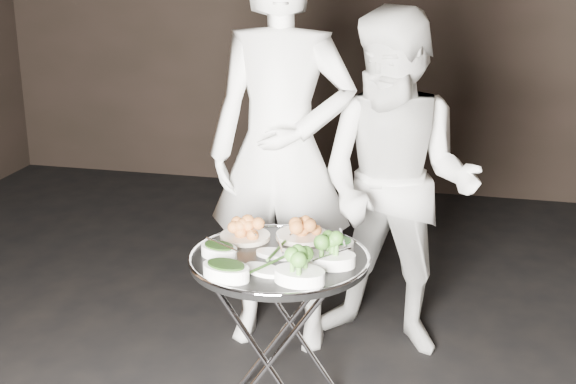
% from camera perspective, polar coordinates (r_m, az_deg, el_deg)
% --- Properties ---
extents(tray_stand, '(0.48, 0.41, 0.71)m').
position_cam_1_polar(tray_stand, '(3.31, -0.61, -9.90)').
color(tray_stand, silver).
rests_on(tray_stand, floor).
extents(serving_tray, '(0.72, 0.72, 0.04)m').
position_cam_1_polar(serving_tray, '(3.17, -0.63, -4.79)').
color(serving_tray, black).
rests_on(serving_tray, tray_stand).
extents(potato_plate_a, '(0.21, 0.21, 0.08)m').
position_cam_1_polar(potato_plate_a, '(3.34, -3.08, -2.80)').
color(potato_plate_a, beige).
rests_on(potato_plate_a, serving_tray).
extents(potato_plate_b, '(0.22, 0.22, 0.08)m').
position_cam_1_polar(potato_plate_b, '(3.35, 1.00, -2.72)').
color(potato_plate_b, beige).
rests_on(potato_plate_b, serving_tray).
extents(greens_bowl, '(0.11, 0.11, 0.07)m').
position_cam_1_polar(greens_bowl, '(3.22, 3.70, -3.71)').
color(greens_bowl, white).
rests_on(greens_bowl, serving_tray).
extents(asparagus_plate_a, '(0.18, 0.11, 0.03)m').
position_cam_1_polar(asparagus_plate_a, '(3.17, -0.82, -4.32)').
color(asparagus_plate_a, white).
rests_on(asparagus_plate_a, serving_tray).
extents(asparagus_plate_b, '(0.19, 0.16, 0.03)m').
position_cam_1_polar(asparagus_plate_b, '(3.03, -1.76, -5.46)').
color(asparagus_plate_b, white).
rests_on(asparagus_plate_b, serving_tray).
extents(spinach_bowl_a, '(0.19, 0.16, 0.07)m').
position_cam_1_polar(spinach_bowl_a, '(3.17, -4.93, -4.08)').
color(spinach_bowl_a, white).
rests_on(spinach_bowl_a, serving_tray).
extents(spinach_bowl_b, '(0.22, 0.17, 0.08)m').
position_cam_1_polar(spinach_bowl_b, '(2.97, -4.43, -5.48)').
color(spinach_bowl_b, white).
rests_on(spinach_bowl_b, serving_tray).
extents(broccoli_bowl_a, '(0.20, 0.15, 0.08)m').
position_cam_1_polar(broccoli_bowl_a, '(3.08, 3.11, -4.64)').
color(broccoli_bowl_a, white).
rests_on(broccoli_bowl_a, serving_tray).
extents(broccoli_bowl_b, '(0.21, 0.16, 0.08)m').
position_cam_1_polar(broccoli_bowl_b, '(2.93, 0.82, -5.77)').
color(broccoli_bowl_b, white).
rests_on(broccoli_bowl_b, serving_tray).
extents(serving_utensils, '(0.59, 0.44, 0.01)m').
position_cam_1_polar(serving_utensils, '(3.21, -0.05, -3.34)').
color(serving_utensils, silver).
rests_on(serving_utensils, serving_tray).
extents(waiter_left, '(0.71, 0.48, 1.92)m').
position_cam_1_polar(waiter_left, '(3.77, -0.46, 2.76)').
color(waiter_left, silver).
rests_on(waiter_left, floor).
extents(waiter_right, '(0.91, 0.77, 1.64)m').
position_cam_1_polar(waiter_right, '(3.77, 7.75, 0.44)').
color(waiter_right, silver).
rests_on(waiter_right, floor).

